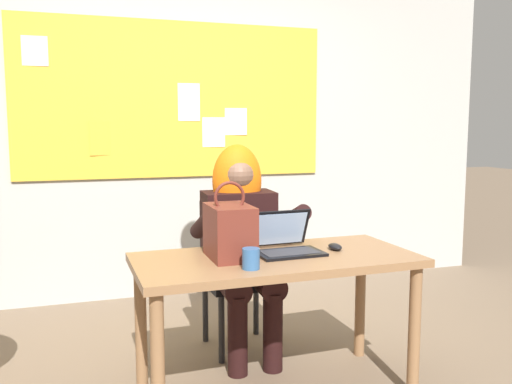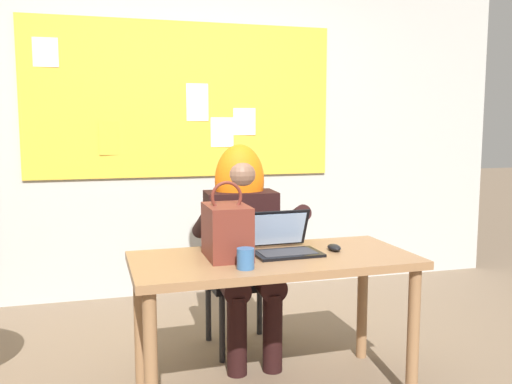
{
  "view_description": "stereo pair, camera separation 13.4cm",
  "coord_description": "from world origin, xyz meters",
  "px_view_note": "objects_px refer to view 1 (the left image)",
  "views": [
    {
      "loc": [
        -0.77,
        -2.54,
        1.36
      ],
      "look_at": [
        0.17,
        0.26,
        1.0
      ],
      "focal_mm": 38.57,
      "sensor_mm": 36.0,
      "label": 1
    },
    {
      "loc": [
        -0.64,
        -2.58,
        1.36
      ],
      "look_at": [
        0.17,
        0.26,
        1.0
      ],
      "focal_mm": 38.57,
      "sensor_mm": 36.0,
      "label": 2
    }
  ],
  "objects_px": {
    "desk_main": "(276,275)",
    "handbag": "(230,231)",
    "computer_mouse": "(335,247)",
    "coffee_mug": "(251,259)",
    "chair_at_desk": "(235,265)",
    "laptop": "(285,243)",
    "person_costumed": "(241,232)"
  },
  "relations": [
    {
      "from": "coffee_mug",
      "to": "handbag",
      "type": "bearing_deg",
      "value": 98.32
    },
    {
      "from": "person_costumed",
      "to": "coffee_mug",
      "type": "distance_m",
      "value": 0.77
    },
    {
      "from": "coffee_mug",
      "to": "person_costumed",
      "type": "bearing_deg",
      "value": 76.36
    },
    {
      "from": "computer_mouse",
      "to": "coffee_mug",
      "type": "relative_size",
      "value": 1.09
    },
    {
      "from": "laptop",
      "to": "computer_mouse",
      "type": "height_order",
      "value": "laptop"
    },
    {
      "from": "desk_main",
      "to": "coffee_mug",
      "type": "bearing_deg",
      "value": -134.97
    },
    {
      "from": "handbag",
      "to": "coffee_mug",
      "type": "bearing_deg",
      "value": -81.68
    },
    {
      "from": "desk_main",
      "to": "handbag",
      "type": "bearing_deg",
      "value": 171.17
    },
    {
      "from": "computer_mouse",
      "to": "handbag",
      "type": "distance_m",
      "value": 0.58
    },
    {
      "from": "desk_main",
      "to": "laptop",
      "type": "xyz_separation_m",
      "value": [
        0.07,
        0.06,
        0.14
      ]
    },
    {
      "from": "chair_at_desk",
      "to": "handbag",
      "type": "bearing_deg",
      "value": -20.52
    },
    {
      "from": "person_costumed",
      "to": "computer_mouse",
      "type": "height_order",
      "value": "person_costumed"
    },
    {
      "from": "chair_at_desk",
      "to": "computer_mouse",
      "type": "height_order",
      "value": "chair_at_desk"
    },
    {
      "from": "person_costumed",
      "to": "chair_at_desk",
      "type": "bearing_deg",
      "value": -177.37
    },
    {
      "from": "chair_at_desk",
      "to": "computer_mouse",
      "type": "distance_m",
      "value": 0.78
    },
    {
      "from": "computer_mouse",
      "to": "person_costumed",
      "type": "bearing_deg",
      "value": 122.76
    },
    {
      "from": "handbag",
      "to": "coffee_mug",
      "type": "relative_size",
      "value": 3.98
    },
    {
      "from": "chair_at_desk",
      "to": "laptop",
      "type": "bearing_deg",
      "value": 5.57
    },
    {
      "from": "chair_at_desk",
      "to": "coffee_mug",
      "type": "bearing_deg",
      "value": -13.85
    },
    {
      "from": "laptop",
      "to": "computer_mouse",
      "type": "distance_m",
      "value": 0.27
    },
    {
      "from": "chair_at_desk",
      "to": "person_costumed",
      "type": "distance_m",
      "value": 0.26
    },
    {
      "from": "person_costumed",
      "to": "desk_main",
      "type": "bearing_deg",
      "value": 3.94
    },
    {
      "from": "desk_main",
      "to": "person_costumed",
      "type": "height_order",
      "value": "person_costumed"
    },
    {
      "from": "computer_mouse",
      "to": "chair_at_desk",
      "type": "bearing_deg",
      "value": 117.28
    },
    {
      "from": "desk_main",
      "to": "coffee_mug",
      "type": "height_order",
      "value": "coffee_mug"
    },
    {
      "from": "desk_main",
      "to": "laptop",
      "type": "bearing_deg",
      "value": 40.18
    },
    {
      "from": "computer_mouse",
      "to": "coffee_mug",
      "type": "distance_m",
      "value": 0.58
    },
    {
      "from": "chair_at_desk",
      "to": "coffee_mug",
      "type": "relative_size",
      "value": 9.39
    },
    {
      "from": "chair_at_desk",
      "to": "handbag",
      "type": "height_order",
      "value": "handbag"
    },
    {
      "from": "person_costumed",
      "to": "coffee_mug",
      "type": "relative_size",
      "value": 13.07
    },
    {
      "from": "person_costumed",
      "to": "laptop",
      "type": "xyz_separation_m",
      "value": [
        0.08,
        -0.5,
        0.03
      ]
    },
    {
      "from": "chair_at_desk",
      "to": "coffee_mug",
      "type": "xyz_separation_m",
      "value": [
        -0.18,
        -0.88,
        0.26
      ]
    }
  ]
}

